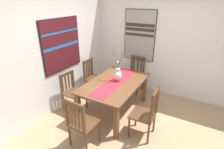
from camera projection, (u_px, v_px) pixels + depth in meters
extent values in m
cube|color=#A37F5B|center=(131.00, 132.00, 3.42)|extent=(6.40, 6.40, 0.03)
cube|color=silver|center=(53.00, 50.00, 3.70)|extent=(6.40, 0.12, 2.70)
cube|color=silver|center=(164.00, 42.00, 4.35)|extent=(0.12, 6.40, 2.70)
cube|color=brown|center=(115.00, 83.00, 3.73)|extent=(1.60, 1.01, 0.03)
cube|color=brown|center=(116.00, 123.00, 3.11)|extent=(0.08, 0.08, 0.69)
cube|color=brown|center=(144.00, 89.00, 4.26)|extent=(0.08, 0.08, 0.69)
cube|color=brown|center=(78.00, 109.00, 3.49)|extent=(0.08, 0.08, 0.69)
cube|color=brown|center=(114.00, 81.00, 4.64)|extent=(0.08, 0.08, 0.69)
cube|color=#B7232D|center=(115.00, 82.00, 3.72)|extent=(1.47, 0.36, 0.01)
ellipsoid|color=silver|center=(118.00, 76.00, 3.74)|extent=(0.19, 0.16, 0.24)
cylinder|color=silver|center=(118.00, 70.00, 3.68)|extent=(0.10, 0.10, 0.05)
cylinder|color=brown|center=(116.00, 57.00, 3.64)|extent=(0.09, 0.14, 0.47)
cylinder|color=brown|center=(115.00, 59.00, 3.64)|extent=(0.03, 0.16, 0.39)
cylinder|color=brown|center=(120.00, 59.00, 3.62)|extent=(0.09, 0.07, 0.40)
cylinder|color=brown|center=(117.00, 58.00, 3.65)|extent=(0.09, 0.12, 0.40)
cylinder|color=brown|center=(122.00, 58.00, 3.61)|extent=(0.14, 0.13, 0.44)
cylinder|color=brown|center=(121.00, 61.00, 3.65)|extent=(0.13, 0.07, 0.30)
cylinder|color=brown|center=(121.00, 61.00, 3.58)|extent=(0.02, 0.12, 0.36)
sphere|color=white|center=(118.00, 62.00, 3.57)|extent=(0.04, 0.04, 0.04)
cube|color=#4C301C|center=(95.00, 79.00, 4.53)|extent=(0.43, 0.43, 0.03)
cylinder|color=#4C301C|center=(105.00, 86.00, 4.69)|extent=(0.04, 0.04, 0.43)
cylinder|color=#4C301C|center=(97.00, 91.00, 4.40)|extent=(0.04, 0.04, 0.43)
cylinder|color=#4C301C|center=(93.00, 83.00, 4.85)|extent=(0.04, 0.04, 0.43)
cylinder|color=#4C301C|center=(86.00, 88.00, 4.55)|extent=(0.04, 0.04, 0.43)
cube|color=#4C301C|center=(92.00, 66.00, 4.65)|extent=(0.04, 0.04, 0.49)
cube|color=#4C301C|center=(84.00, 71.00, 4.36)|extent=(0.04, 0.04, 0.49)
cube|color=#4C301C|center=(88.00, 61.00, 4.42)|extent=(0.38, 0.04, 0.06)
cube|color=#4C301C|center=(92.00, 67.00, 4.64)|extent=(0.04, 0.02, 0.40)
cube|color=#4C301C|center=(90.00, 68.00, 4.58)|extent=(0.04, 0.02, 0.40)
cube|color=#4C301C|center=(88.00, 69.00, 4.51)|extent=(0.04, 0.02, 0.40)
cube|color=#4C301C|center=(87.00, 70.00, 4.45)|extent=(0.04, 0.02, 0.40)
cube|color=#4C301C|center=(85.00, 71.00, 4.39)|extent=(0.04, 0.02, 0.40)
cube|color=#4C301C|center=(143.00, 115.00, 3.16)|extent=(0.43, 0.43, 0.03)
cylinder|color=#4C301C|center=(129.00, 127.00, 3.19)|extent=(0.04, 0.04, 0.43)
cylinder|color=#4C301C|center=(136.00, 117.00, 3.48)|extent=(0.04, 0.04, 0.43)
cylinder|color=#4C301C|center=(148.00, 134.00, 3.03)|extent=(0.04, 0.04, 0.43)
cylinder|color=#4C301C|center=(154.00, 122.00, 3.32)|extent=(0.04, 0.04, 0.43)
cube|color=#4C301C|center=(151.00, 110.00, 2.83)|extent=(0.04, 0.04, 0.51)
cube|color=#4C301C|center=(157.00, 100.00, 3.12)|extent=(0.04, 0.04, 0.51)
cube|color=#4C301C|center=(156.00, 93.00, 2.88)|extent=(0.38, 0.04, 0.06)
cube|color=#4C301C|center=(152.00, 110.00, 2.86)|extent=(0.04, 0.02, 0.42)
cube|color=#4C301C|center=(153.00, 108.00, 2.92)|extent=(0.04, 0.02, 0.42)
cube|color=#4C301C|center=(154.00, 105.00, 2.98)|extent=(0.04, 0.02, 0.42)
cube|color=#4C301C|center=(156.00, 103.00, 3.04)|extent=(0.04, 0.02, 0.42)
cube|color=#4C301C|center=(157.00, 101.00, 3.10)|extent=(0.04, 0.02, 0.42)
cube|color=#4C301C|center=(134.00, 76.00, 4.71)|extent=(0.44, 0.44, 0.03)
cylinder|color=#4C301C|center=(137.00, 88.00, 4.57)|extent=(0.04, 0.04, 0.43)
cylinder|color=#4C301C|center=(125.00, 84.00, 4.75)|extent=(0.04, 0.04, 0.43)
cylinder|color=#4C301C|center=(142.00, 83.00, 4.85)|extent=(0.04, 0.04, 0.43)
cylinder|color=#4C301C|center=(131.00, 80.00, 5.03)|extent=(0.04, 0.04, 0.43)
cube|color=#4C301C|center=(144.00, 66.00, 4.67)|extent=(0.04, 0.04, 0.48)
cube|color=#4C301C|center=(132.00, 64.00, 4.84)|extent=(0.04, 0.04, 0.48)
cube|color=#4C301C|center=(138.00, 58.00, 4.67)|extent=(0.05, 0.38, 0.06)
cube|color=#4C301C|center=(141.00, 66.00, 4.70)|extent=(0.02, 0.04, 0.39)
cube|color=#4C301C|center=(138.00, 66.00, 4.76)|extent=(0.02, 0.04, 0.39)
cube|color=#4C301C|center=(134.00, 65.00, 4.82)|extent=(0.02, 0.04, 0.39)
cube|color=#4C301C|center=(74.00, 93.00, 3.89)|extent=(0.45, 0.45, 0.03)
cylinder|color=#4C301C|center=(86.00, 100.00, 4.03)|extent=(0.04, 0.04, 0.43)
cylinder|color=#4C301C|center=(75.00, 108.00, 3.76)|extent=(0.04, 0.04, 0.43)
cylinder|color=#4C301C|center=(75.00, 96.00, 4.21)|extent=(0.04, 0.04, 0.43)
cylinder|color=#4C301C|center=(64.00, 103.00, 3.94)|extent=(0.04, 0.04, 0.43)
cube|color=#4C301C|center=(73.00, 78.00, 4.04)|extent=(0.04, 0.04, 0.42)
cube|color=#4C301C|center=(61.00, 84.00, 3.76)|extent=(0.04, 0.04, 0.42)
cube|color=#4C301C|center=(66.00, 74.00, 3.83)|extent=(0.38, 0.06, 0.06)
cube|color=#4C301C|center=(72.00, 80.00, 4.01)|extent=(0.04, 0.02, 0.33)
cube|color=#4C301C|center=(69.00, 81.00, 3.94)|extent=(0.04, 0.02, 0.33)
cube|color=#4C301C|center=(66.00, 83.00, 3.87)|extent=(0.04, 0.02, 0.33)
cube|color=#4C301C|center=(63.00, 84.00, 3.80)|extent=(0.04, 0.02, 0.33)
cube|color=#4C301C|center=(84.00, 123.00, 2.96)|extent=(0.44, 0.44, 0.03)
cylinder|color=#4C301C|center=(84.00, 124.00, 3.28)|extent=(0.04, 0.04, 0.43)
cylinder|color=#4C301C|center=(99.00, 131.00, 3.10)|extent=(0.04, 0.04, 0.43)
cylinder|color=#4C301C|center=(70.00, 136.00, 3.00)|extent=(0.04, 0.04, 0.43)
cylinder|color=#4C301C|center=(86.00, 144.00, 2.82)|extent=(0.04, 0.04, 0.43)
cube|color=#4C301C|center=(66.00, 112.00, 2.80)|extent=(0.04, 0.04, 0.49)
cube|color=#4C301C|center=(84.00, 120.00, 2.62)|extent=(0.04, 0.04, 0.49)
cube|color=#4C301C|center=(74.00, 104.00, 2.62)|extent=(0.05, 0.38, 0.06)
cube|color=#4C301C|center=(68.00, 114.00, 2.79)|extent=(0.02, 0.04, 0.40)
cube|color=#4C301C|center=(71.00, 115.00, 2.75)|extent=(0.02, 0.04, 0.40)
cube|color=#4C301C|center=(75.00, 117.00, 2.71)|extent=(0.02, 0.04, 0.40)
cube|color=#4C301C|center=(79.00, 118.00, 2.68)|extent=(0.02, 0.04, 0.40)
cube|color=#4C301C|center=(82.00, 120.00, 2.64)|extent=(0.02, 0.04, 0.40)
cube|color=black|center=(62.00, 45.00, 3.80)|extent=(1.09, 0.04, 1.12)
cube|color=#471419|center=(62.00, 45.00, 3.80)|extent=(1.06, 0.01, 1.09)
cube|color=#1E60A8|center=(61.00, 32.00, 3.68)|extent=(1.03, 0.00, 0.04)
cube|color=#1E60A8|center=(63.00, 46.00, 3.80)|extent=(1.03, 0.00, 0.06)
cube|color=black|center=(140.00, 36.00, 4.54)|extent=(0.04, 0.83, 1.29)
cube|color=gray|center=(139.00, 36.00, 4.52)|extent=(0.01, 0.80, 1.26)
cube|color=#2D2823|center=(140.00, 25.00, 4.41)|extent=(0.00, 0.77, 0.08)
cube|color=#2D2823|center=(140.00, 30.00, 4.45)|extent=(0.00, 0.77, 0.08)
cube|color=#2D2823|center=(139.00, 35.00, 4.51)|extent=(0.00, 0.77, 0.07)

